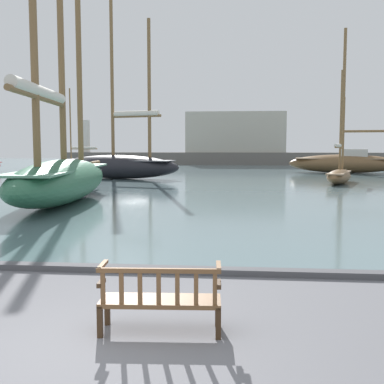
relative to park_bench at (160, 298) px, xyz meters
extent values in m
plane|color=slate|center=(-0.93, -0.85, -0.47)|extent=(160.00, 160.00, 0.00)
cube|color=slate|center=(-0.93, 43.15, -0.43)|extent=(100.00, 80.00, 0.08)
cube|color=#4C4C50|center=(-0.93, 3.00, -0.41)|extent=(40.00, 0.30, 0.12)
cube|color=#3D2A19|center=(-0.78, 0.21, -0.26)|extent=(0.07, 0.07, 0.42)
cube|color=#3D2A19|center=(0.75, 0.31, -0.26)|extent=(0.07, 0.07, 0.42)
cube|color=#3D2A19|center=(-0.75, -0.23, -0.26)|extent=(0.07, 0.07, 0.42)
cube|color=#3D2A19|center=(0.78, -0.14, -0.26)|extent=(0.07, 0.07, 0.42)
cube|color=brown|center=(0.00, 0.04, -0.05)|extent=(1.63, 0.62, 0.06)
cube|color=brown|center=(0.01, -0.18, 0.42)|extent=(1.60, 0.15, 0.06)
cube|color=brown|center=(-0.71, -0.23, 0.19)|extent=(0.06, 0.04, 0.41)
cube|color=brown|center=(-0.47, -0.21, 0.19)|extent=(0.06, 0.04, 0.41)
cube|color=brown|center=(-0.23, -0.20, 0.19)|extent=(0.06, 0.04, 0.41)
cube|color=brown|center=(0.01, -0.18, 0.19)|extent=(0.06, 0.04, 0.41)
cube|color=brown|center=(0.25, -0.17, 0.19)|extent=(0.06, 0.04, 0.41)
cube|color=brown|center=(0.49, -0.15, 0.19)|extent=(0.06, 0.04, 0.41)
cube|color=brown|center=(0.73, -0.14, 0.19)|extent=(0.06, 0.04, 0.41)
cube|color=#3D2A19|center=(-0.77, -0.10, 0.22)|extent=(0.08, 0.30, 0.06)
cube|color=brown|center=(-0.77, -0.01, 0.43)|extent=(0.09, 0.47, 0.04)
cube|color=#3D2A19|center=(0.77, -0.01, 0.22)|extent=(0.08, 0.30, 0.06)
cube|color=brown|center=(0.77, 0.08, 0.43)|extent=(0.09, 0.47, 0.04)
ellipsoid|color=black|center=(-14.10, 36.56, -0.01)|extent=(5.47, 2.23, 0.76)
cube|color=#4C4C51|center=(-14.10, 36.56, 0.20)|extent=(4.79, 1.81, 0.08)
cube|color=beige|center=(-13.71, 36.49, 0.54)|extent=(1.28, 0.89, 0.61)
cylinder|color=brown|center=(-14.23, 36.59, 3.70)|extent=(0.12, 0.12, 6.93)
cylinder|color=brown|center=(-12.93, 36.34, 1.73)|extent=(2.62, 0.60, 0.10)
cylinder|color=silver|center=(-12.93, 36.34, 1.83)|extent=(2.38, 0.65, 0.20)
ellipsoid|color=#2D6647|center=(-6.43, 13.61, 0.52)|extent=(3.85, 12.16, 1.82)
cube|color=#5B9375|center=(-6.43, 13.61, 1.02)|extent=(3.05, 10.66, 0.08)
cylinder|color=brown|center=(-6.46, 13.90, 7.40)|extent=(0.27, 0.27, 12.67)
cylinder|color=brown|center=(-6.14, 10.81, 3.74)|extent=(0.84, 6.20, 0.21)
cylinder|color=silver|center=(-6.14, 10.81, 3.95)|extent=(0.99, 5.61, 0.42)
cylinder|color=brown|center=(-6.79, 17.17, 5.63)|extent=(0.27, 0.27, 9.14)
cylinder|color=brown|center=(-6.09, 10.34, 5.76)|extent=(0.27, 0.27, 9.40)
cylinder|color=brown|center=(-7.14, 20.61, 1.04)|extent=(0.43, 2.15, 0.21)
ellipsoid|color=brown|center=(7.39, 25.22, 0.06)|extent=(2.98, 5.55, 0.89)
cube|color=#997A5B|center=(7.39, 25.22, 0.30)|extent=(2.46, 4.83, 0.08)
cylinder|color=brown|center=(7.44, 25.34, 3.54)|extent=(0.13, 0.13, 6.40)
cylinder|color=brown|center=(7.09, 24.31, 1.92)|extent=(0.80, 2.11, 0.11)
cylinder|color=silver|center=(7.09, 24.31, 2.03)|extent=(0.83, 1.94, 0.21)
cylinder|color=brown|center=(7.91, 26.76, 2.77)|extent=(0.13, 0.13, 4.86)
cylinder|color=brown|center=(8.40, 28.21, 0.32)|extent=(0.39, 0.89, 0.11)
ellipsoid|color=black|center=(-7.91, 28.40, 0.47)|extent=(10.20, 4.98, 1.72)
cube|color=#4C4C51|center=(-7.91, 28.40, 0.94)|extent=(8.89, 4.08, 0.08)
cylinder|color=brown|center=(-8.15, 28.47, 7.33)|extent=(0.24, 0.24, 12.70)
cylinder|color=brown|center=(-6.29, 27.95, 4.11)|extent=(3.77, 1.22, 0.19)
cylinder|color=silver|center=(-6.29, 27.95, 4.30)|extent=(3.45, 1.30, 0.38)
cylinder|color=brown|center=(-10.78, 29.20, 5.28)|extent=(0.24, 0.24, 8.60)
cylinder|color=brown|center=(-5.28, 27.67, 5.89)|extent=(0.24, 0.24, 9.81)
ellipsoid|color=brown|center=(10.32, 37.44, 0.43)|extent=(9.92, 4.20, 1.64)
cube|color=#997A5B|center=(10.32, 37.44, 0.88)|extent=(8.68, 3.36, 0.08)
cube|color=beige|center=(11.03, 37.32, 1.32)|extent=(2.46, 1.81, 0.80)
cylinder|color=brown|center=(10.09, 37.48, 6.51)|extent=(0.27, 0.27, 11.19)
cylinder|color=brown|center=(11.89, 37.18, 3.27)|extent=(3.64, 0.81, 0.21)
cube|color=#66605B|center=(-0.93, 55.08, 0.35)|extent=(41.18, 2.40, 1.64)
cube|color=#B7B2A3|center=(0.57, 55.08, 3.72)|extent=(12.51, 2.00, 5.09)
cylinder|color=beige|center=(-18.78, 55.08, 3.23)|extent=(1.00, 1.00, 4.12)
camera|label=1|loc=(1.02, -6.12, 2.01)|focal=45.00mm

